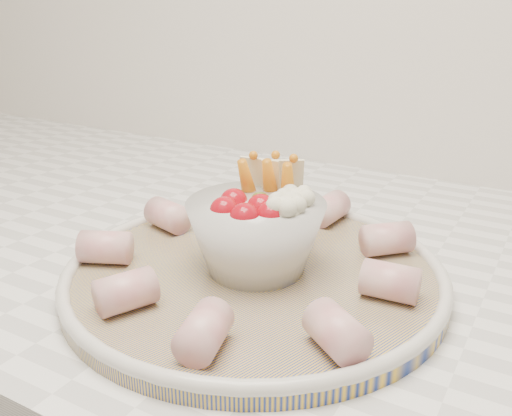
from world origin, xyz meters
The scene contains 3 objects.
serving_platter centered at (-0.13, 1.36, 0.93)m, with size 0.43×0.43×0.02m.
veggie_bowl centered at (-0.13, 1.36, 0.97)m, with size 0.12×0.12×0.10m.
cured_meat_rolls centered at (-0.13, 1.36, 0.95)m, with size 0.30×0.31×0.03m.
Camera 1 is at (0.10, 0.96, 1.17)m, focal length 40.00 mm.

